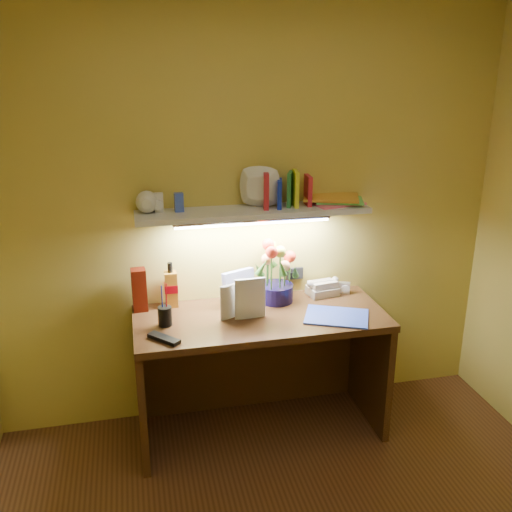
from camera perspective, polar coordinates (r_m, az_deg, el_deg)
The scene contains 13 objects.
desk at distance 3.37m, azimuth 0.45°, elevation -11.73°, with size 1.40×0.60×0.75m, color #331E0E.
flower_bouquet at distance 3.31m, azimuth 2.04°, elevation -1.66°, with size 0.22×0.22×0.35m, color #100B35, non-canonical shape.
telephone at distance 3.46m, azimuth 6.68°, elevation -3.07°, with size 0.17×0.13×0.10m, color beige, non-canonical shape.
desk_clock at distance 3.51m, azimuth 8.82°, elevation -3.15°, with size 0.07×0.03×0.07m, color silver.
whisky_bottle at distance 3.29m, azimuth -8.51°, elevation -2.85°, with size 0.07×0.07×0.27m, color #AA691B, non-canonical shape.
whisky_box at distance 3.27m, azimuth -11.59°, elevation -3.33°, with size 0.08×0.08×0.25m, color #5D1305.
pen_cup at distance 3.08m, azimuth -9.12°, elevation -5.33°, with size 0.07×0.07×0.18m, color black.
art_card at distance 3.31m, azimuth -1.72°, elevation -3.15°, with size 0.20×0.04×0.20m, color white, non-canonical shape.
tv_remote at distance 2.95m, azimuth -9.19°, elevation -8.15°, with size 0.05×0.19×0.02m, color black.
blue_folder at distance 3.20m, azimuth 8.07°, elevation -6.01°, with size 0.34×0.25×0.01m, color blue.
desk_book_a at distance 3.09m, azimuth -3.57°, elevation -4.84°, with size 0.15×0.02×0.20m, color beige.
desk_book_b at distance 3.09m, azimuth -2.13°, elevation -4.42°, with size 0.17×0.02×0.23m, color silver.
wall_shelf at distance 3.17m, azimuth 0.05°, elevation 5.06°, with size 1.31×0.35×0.23m.
Camera 1 is at (-0.66, -1.62, 2.10)m, focal length 40.00 mm.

